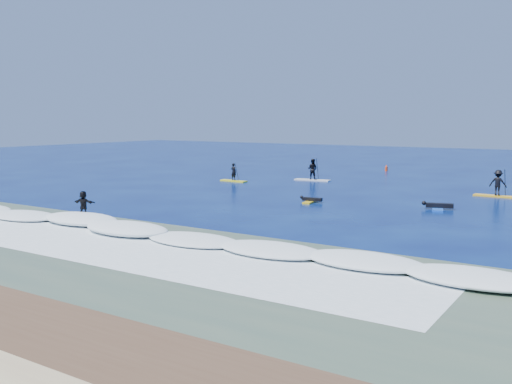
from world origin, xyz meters
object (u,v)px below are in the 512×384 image
Objects in this scene: sup_paddler_left at (234,175)px; sup_paddler_center at (312,171)px; prone_paddler_near at (311,200)px; prone_paddler_far at (438,206)px; wave_surfer at (84,205)px; sup_paddler_right at (498,185)px; marker_buoy at (386,168)px.

sup_paddler_center reaches higher than sup_paddler_left.
prone_paddler_far is at bearing -84.85° from prone_paddler_near.
prone_paddler_far is at bearing -42.63° from sup_paddler_center.
sup_paddler_center is at bearing 73.42° from wave_surfer.
wave_surfer reaches higher than prone_paddler_near.
prone_paddler_far is at bearing -101.59° from sup_paddler_right.
marker_buoy is (-3.73, 24.45, 0.16)m from prone_paddler_near.
sup_paddler_right is at bearing -52.79° from prone_paddler_near.
sup_paddler_center is 1.03× the size of sup_paddler_right.
prone_paddler_far is 25.57m from marker_buoy.
sup_paddler_left is 0.82× the size of sup_paddler_center.
sup_paddler_right is (15.99, -2.44, 0.02)m from sup_paddler_center.
prone_paddler_near is at bearing 46.59° from wave_surfer.
sup_paddler_left reaches higher than prone_paddler_near.
sup_paddler_right is at bearing 38.64° from wave_surfer.
sup_paddler_right is 1.31× the size of prone_paddler_far.
sup_paddler_right reaches higher than prone_paddler_far.
sup_paddler_center is 4.81× the size of marker_buoy.
prone_paddler_near is (-9.91, -9.55, -0.73)m from sup_paddler_right.
prone_paddler_near is at bearing -133.20° from sup_paddler_right.
marker_buoy is at bearing 135.33° from sup_paddler_right.
wave_surfer reaches higher than marker_buoy.
sup_paddler_right is at bearing -30.69° from prone_paddler_far.
marker_buoy reaches higher than prone_paddler_near.
wave_surfer is at bearing 143.66° from prone_paddler_near.
marker_buoy is at bearing 73.23° from sup_paddler_center.
prone_paddler_far is 20.96m from wave_surfer.
wave_surfer is (4.32, -20.36, 0.26)m from sup_paddler_left.
prone_paddler_near is 24.73m from marker_buoy.
sup_paddler_right is 28.20m from wave_surfer.
sup_paddler_center is at bearing 43.90° from sup_paddler_left.
sup_paddler_left reaches higher than wave_surfer.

